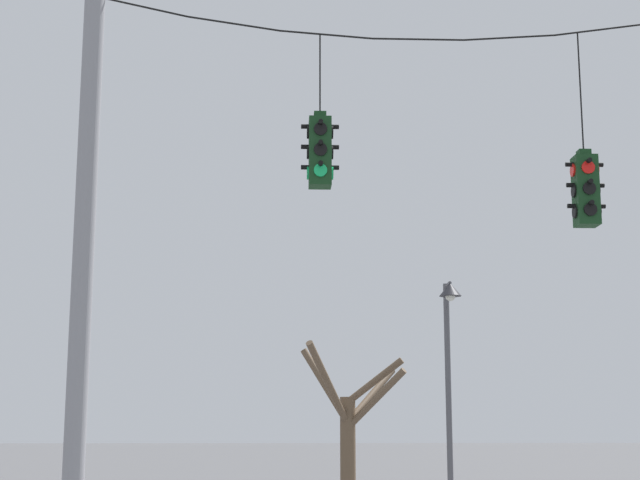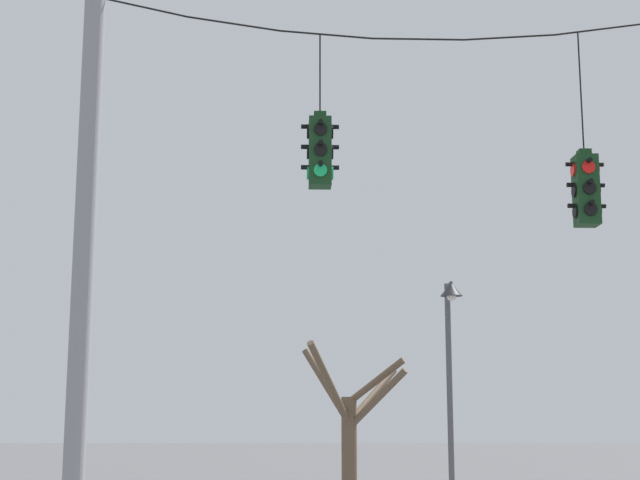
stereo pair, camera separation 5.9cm
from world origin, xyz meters
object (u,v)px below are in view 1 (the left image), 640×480
(utility_pole_left, at_px, (83,254))
(bare_tree, at_px, (350,429))
(traffic_light_near_left_pole, at_px, (320,151))
(traffic_light_over_intersection, at_px, (586,189))
(street_lamp, at_px, (449,348))

(utility_pole_left, distance_m, bare_tree, 8.59)
(traffic_light_near_left_pole, xyz_separation_m, traffic_light_over_intersection, (4.07, 0.00, -0.55))
(traffic_light_near_left_pole, distance_m, street_lamp, 6.77)
(street_lamp, height_order, bare_tree, street_lamp)
(street_lamp, bearing_deg, traffic_light_over_intersection, -77.94)
(traffic_light_near_left_pole, distance_m, traffic_light_over_intersection, 4.11)
(traffic_light_over_intersection, bearing_deg, bare_tree, 114.49)
(utility_pole_left, height_order, traffic_light_over_intersection, utility_pole_left)
(traffic_light_near_left_pole, bearing_deg, utility_pole_left, 180.00)
(traffic_light_over_intersection, xyz_separation_m, bare_tree, (-3.14, 6.89, -3.63))
(bare_tree, bearing_deg, street_lamp, -34.10)
(traffic_light_near_left_pole, bearing_deg, traffic_light_over_intersection, 0.00)
(utility_pole_left, bearing_deg, street_lamp, 41.12)
(traffic_light_near_left_pole, height_order, street_lamp, traffic_light_near_left_pole)
(utility_pole_left, xyz_separation_m, bare_tree, (4.44, 6.89, -2.57))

